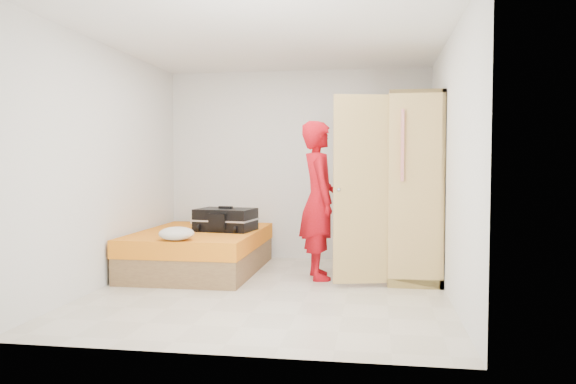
% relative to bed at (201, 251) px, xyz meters
% --- Properties ---
extents(room, '(4.00, 4.02, 2.60)m').
position_rel_bed_xyz_m(room, '(1.05, -0.90, 1.05)').
color(room, beige).
rests_on(room, ground).
extents(bed, '(1.42, 2.02, 0.50)m').
position_rel_bed_xyz_m(bed, '(0.00, 0.00, 0.00)').
color(bed, olive).
rests_on(bed, ground).
extents(wardrobe, '(1.16, 1.32, 2.10)m').
position_rel_bed_xyz_m(wardrobe, '(2.50, -0.05, 0.75)').
color(wardrobe, '#E5B86F').
rests_on(wardrobe, ground).
extents(person, '(0.60, 0.76, 1.81)m').
position_rel_bed_xyz_m(person, '(1.48, -0.19, 0.65)').
color(person, red).
rests_on(person, ground).
extents(suitcase, '(0.77, 0.61, 0.30)m').
position_rel_bed_xyz_m(suitcase, '(0.30, 0.05, 0.38)').
color(suitcase, black).
rests_on(suitcase, bed).
extents(round_cushion, '(0.38, 0.38, 0.15)m').
position_rel_bed_xyz_m(round_cushion, '(0.01, -0.87, 0.32)').
color(round_cushion, beige).
rests_on(round_cushion, bed).
extents(pillow, '(0.54, 0.31, 0.09)m').
position_rel_bed_xyz_m(pillow, '(-0.11, 0.85, 0.30)').
color(pillow, beige).
rests_on(pillow, bed).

